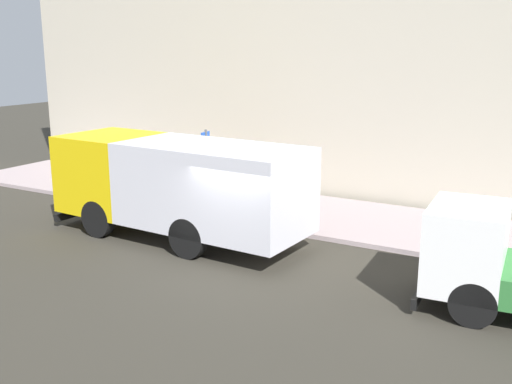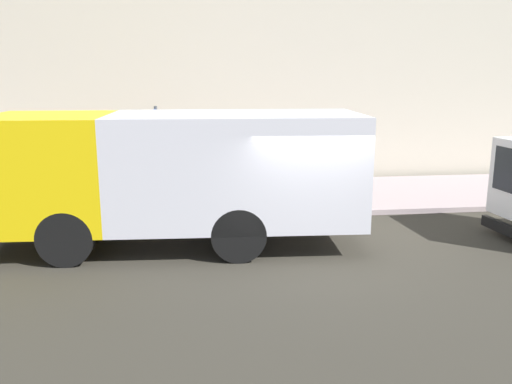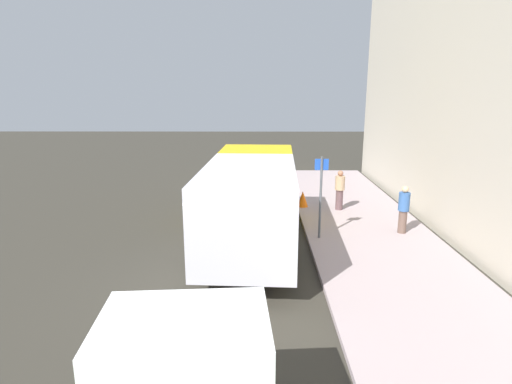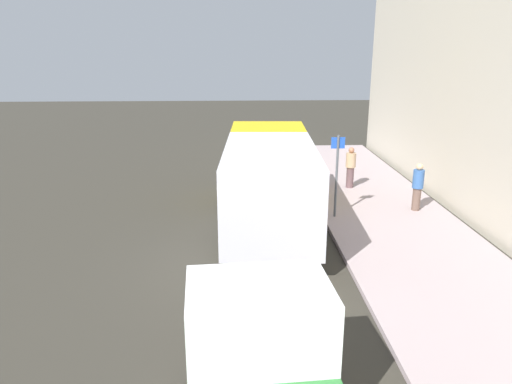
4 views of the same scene
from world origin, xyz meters
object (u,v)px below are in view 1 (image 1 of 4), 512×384
(large_utility_truck, at_px, (178,183))
(pedestrian_walking, at_px, (151,170))
(pedestrian_standing, at_px, (240,170))
(traffic_cone_orange, at_px, (115,191))
(street_sign_post, at_px, (206,165))

(large_utility_truck, xyz_separation_m, pedestrian_walking, (3.50, 3.87, -0.66))
(large_utility_truck, distance_m, pedestrian_standing, 5.27)
(pedestrian_standing, relative_size, traffic_cone_orange, 2.51)
(pedestrian_walking, xyz_separation_m, traffic_cone_orange, (-1.44, 0.45, -0.52))
(traffic_cone_orange, bearing_deg, pedestrian_standing, -46.96)
(pedestrian_walking, bearing_deg, large_utility_truck, -61.83)
(large_utility_truck, xyz_separation_m, traffic_cone_orange, (2.06, 4.32, -1.18))
(traffic_cone_orange, bearing_deg, large_utility_truck, -115.50)
(pedestrian_standing, bearing_deg, street_sign_post, -103.28)
(large_utility_truck, height_order, traffic_cone_orange, large_utility_truck)
(pedestrian_walking, relative_size, street_sign_post, 0.60)
(pedestrian_standing, bearing_deg, large_utility_truck, -101.64)
(large_utility_truck, bearing_deg, traffic_cone_orange, 67.47)
(pedestrian_standing, bearing_deg, traffic_cone_orange, -159.92)
(pedestrian_walking, xyz_separation_m, street_sign_post, (-1.28, -3.34, 0.75))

